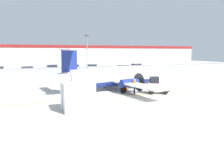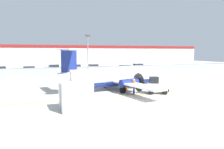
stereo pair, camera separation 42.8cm
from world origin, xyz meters
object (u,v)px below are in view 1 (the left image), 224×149
(parked_car_5, at_px, (123,68))
(parked_car_1, at_px, (27,70))
(traffic_cone_near_right, at_px, (137,84))
(traffic_cone_far_right, at_px, (89,94))
(baggage_tug, at_px, (157,86))
(ground_crew_worker, at_px, (134,86))
(cargo_container, at_px, (78,97))
(parked_car_4, at_px, (92,68))
(traffic_cone_far_left, at_px, (127,87))
(parked_car_2, at_px, (52,68))
(parked_car_6, at_px, (136,67))
(commuter_airplane, at_px, (117,77))
(traffic_cone_near_left, at_px, (153,85))
(apron_light_pole, at_px, (87,54))
(parked_car_3, at_px, (73,68))

(parked_car_5, bearing_deg, parked_car_1, -5.56)
(traffic_cone_near_right, bearing_deg, traffic_cone_far_right, -150.43)
(baggage_tug, height_order, traffic_cone_near_right, baggage_tug)
(ground_crew_worker, relative_size, parked_car_1, 0.39)
(traffic_cone_far_right, bearing_deg, baggage_tug, -5.63)
(baggage_tug, bearing_deg, traffic_cone_far_right, -162.53)
(traffic_cone_near_right, relative_size, parked_car_1, 0.15)
(ground_crew_worker, xyz_separation_m, parked_car_5, (9.43, 23.56, -0.06))
(baggage_tug, xyz_separation_m, parked_car_1, (-13.13, 26.93, 0.04))
(ground_crew_worker, bearing_deg, traffic_cone_far_right, 18.13)
(cargo_container, bearing_deg, parked_car_4, 70.54)
(traffic_cone_far_left, height_order, parked_car_2, parked_car_2)
(traffic_cone_near_right, relative_size, parked_car_6, 0.15)
(commuter_airplane, bearing_deg, parked_car_6, 48.69)
(traffic_cone_far_left, distance_m, parked_car_1, 25.98)
(traffic_cone_near_left, height_order, traffic_cone_far_left, same)
(parked_car_2, relative_size, apron_light_pole, 0.59)
(traffic_cone_far_right, height_order, parked_car_6, parked_car_6)
(baggage_tug, bearing_deg, parked_car_2, 126.94)
(cargo_container, bearing_deg, apron_light_pole, 71.29)
(traffic_cone_near_left, height_order, parked_car_2, parked_car_2)
(traffic_cone_near_right, relative_size, parked_car_4, 0.15)
(traffic_cone_near_right, relative_size, traffic_cone_far_right, 1.00)
(parked_car_2, height_order, parked_car_4, same)
(cargo_container, height_order, apron_light_pole, apron_light_pole)
(parked_car_3, relative_size, parked_car_4, 0.98)
(traffic_cone_far_right, xyz_separation_m, parked_car_3, (4.43, 28.66, 0.58))
(traffic_cone_near_left, height_order, parked_car_6, parked_car_6)
(parked_car_4, bearing_deg, ground_crew_worker, -94.16)
(parked_car_2, bearing_deg, ground_crew_worker, -84.54)
(traffic_cone_far_left, bearing_deg, parked_car_2, 101.48)
(parked_car_5, bearing_deg, traffic_cone_far_left, 68.82)
(parked_car_4, height_order, parked_car_5, same)
(parked_car_3, bearing_deg, commuter_airplane, 90.17)
(traffic_cone_near_left, bearing_deg, parked_car_5, 76.27)
(baggage_tug, bearing_deg, apron_light_pole, 130.58)
(parked_car_5, bearing_deg, parked_car_2, -22.72)
(commuter_airplane, relative_size, ground_crew_worker, 9.45)
(parked_car_2, distance_m, parked_car_5, 16.08)
(parked_car_5, bearing_deg, parked_car_3, -25.18)
(parked_car_4, relative_size, parked_car_6, 1.01)
(parked_car_3, relative_size, parked_car_5, 0.99)
(cargo_container, bearing_deg, parked_car_3, 77.87)
(traffic_cone_far_right, relative_size, parked_car_6, 0.15)
(baggage_tug, bearing_deg, parked_car_6, 89.39)
(traffic_cone_far_left, relative_size, parked_car_1, 0.15)
(ground_crew_worker, height_order, cargo_container, cargo_container)
(commuter_airplane, bearing_deg, apron_light_pole, 87.54)
(baggage_tug, relative_size, traffic_cone_near_left, 4.02)
(traffic_cone_far_left, height_order, parked_car_6, parked_car_6)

